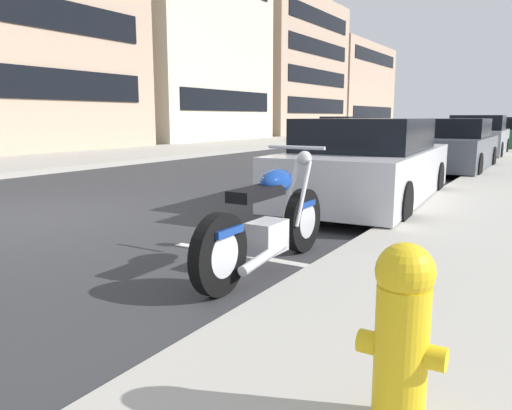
# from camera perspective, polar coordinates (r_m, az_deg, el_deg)

# --- Properties ---
(ground_plane) EXTENTS (260.00, 260.00, 0.00)m
(ground_plane) POSITION_cam_1_polar(r_m,az_deg,el_deg) (7.79, -24.91, -1.38)
(ground_plane) COLOR #333335
(sidewalk_far_curb) EXTENTS (120.00, 5.00, 0.14)m
(sidewalk_far_curb) POSITION_cam_1_polar(r_m,az_deg,el_deg) (21.08, -8.34, 6.30)
(sidewalk_far_curb) COLOR #ADA89E
(sidewalk_far_curb) RESTS_ON ground
(parking_stall_stripe) EXTENTS (0.12, 2.20, 0.01)m
(parking_stall_stripe) POSITION_cam_1_polar(r_m,az_deg,el_deg) (5.09, 0.69, -6.08)
(parking_stall_stripe) COLOR silver
(parking_stall_stripe) RESTS_ON ground
(parked_motorcycle) EXTENTS (2.22, 0.62, 1.14)m
(parked_motorcycle) POSITION_cam_1_polar(r_m,az_deg,el_deg) (4.63, 1.42, -2.17)
(parked_motorcycle) COLOR black
(parked_motorcycle) RESTS_ON ground
(parked_car_across_street) EXTENTS (4.61, 2.10, 1.39)m
(parked_car_across_street) POSITION_cam_1_polar(r_m,az_deg,el_deg) (8.19, 12.69, 4.53)
(parked_car_across_street) COLOR silver
(parked_car_across_street) RESTS_ON ground
(parked_car_at_intersection) EXTENTS (4.05, 1.89, 1.37)m
(parked_car_at_intersection) POSITION_cam_1_polar(r_m,az_deg,el_deg) (13.82, 21.28, 6.18)
(parked_car_at_intersection) COLOR #4C515B
(parked_car_at_intersection) RESTS_ON ground
(parked_car_far_down_curb) EXTENTS (4.20, 1.92, 1.47)m
(parked_car_far_down_curb) POSITION_cam_1_polar(r_m,az_deg,el_deg) (19.42, 24.00, 7.04)
(parked_car_far_down_curb) COLOR gray
(parked_car_far_down_curb) RESTS_ON ground
(parked_car_near_corner) EXTENTS (4.73, 2.10, 1.36)m
(parked_car_near_corner) POSITION_cam_1_polar(r_m,az_deg,el_deg) (24.74, 26.01, 7.30)
(parked_car_near_corner) COLOR #236638
(parked_car_near_corner) RESTS_ON ground
(parked_car_mid_block) EXTENTS (4.46, 1.98, 1.40)m
(parked_car_mid_block) POSITION_cam_1_polar(r_m,az_deg,el_deg) (30.36, 27.09, 7.55)
(parked_car_mid_block) COLOR black
(parked_car_mid_block) RESTS_ON ground
(car_opposite_curb) EXTENTS (4.16, 1.91, 1.43)m
(car_opposite_curb) POSITION_cam_1_polar(r_m,az_deg,el_deg) (27.83, 9.68, 8.41)
(car_opposite_curb) COLOR #4C515B
(car_opposite_curb) RESTS_ON ground
(fire_hydrant) EXTENTS (0.24, 0.36, 0.79)m
(fire_hydrant) POSITION_cam_1_polar(r_m,az_deg,el_deg) (2.18, 16.36, -13.65)
(fire_hydrant) COLOR gold
(fire_hydrant) RESTS_ON sidewalk_near_curb
(townhouse_behind_pole) EXTENTS (9.80, 10.35, 10.35)m
(townhouse_behind_pole) POSITION_cam_1_polar(r_m,az_deg,el_deg) (31.25, -11.35, 16.79)
(townhouse_behind_pole) COLOR beige
(townhouse_behind_pole) RESTS_ON ground
(townhouse_far_uphill) EXTENTS (11.69, 10.99, 10.06)m
(townhouse_far_uphill) POSITION_cam_1_polar(r_m,az_deg,el_deg) (40.88, -0.01, 15.14)
(townhouse_far_uphill) COLOR tan
(townhouse_far_uphill) RESTS_ON ground
(townhouse_mid_block) EXTENTS (13.34, 11.30, 8.27)m
(townhouse_mid_block) POSITION_cam_1_polar(r_m,az_deg,el_deg) (52.35, 7.40, 12.97)
(townhouse_mid_block) COLOR tan
(townhouse_mid_block) RESTS_ON ground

